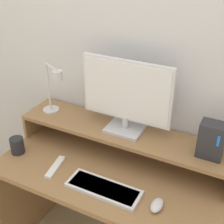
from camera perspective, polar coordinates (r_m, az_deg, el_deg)
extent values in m
cube|color=silver|center=(1.69, 4.62, 10.14)|extent=(6.00, 0.05, 2.50)
cube|color=olive|center=(1.70, -0.58, -10.99)|extent=(1.21, 0.59, 0.03)
cube|color=olive|center=(2.21, -14.60, -13.17)|extent=(0.03, 0.59, 0.69)
cube|color=olive|center=(2.05, -13.32, -1.27)|extent=(0.02, 0.26, 0.14)
cube|color=olive|center=(1.72, 1.95, -3.70)|extent=(1.21, 0.26, 0.02)
cube|color=#BCBCC1|center=(1.72, 2.44, -3.01)|extent=(0.20, 0.17, 0.02)
cylinder|color=#BCBCC1|center=(1.70, 2.47, -1.84)|extent=(0.04, 0.04, 0.06)
cube|color=silver|center=(1.61, 2.68, 3.91)|extent=(0.50, 0.02, 0.33)
cube|color=silver|center=(1.60, 2.51, 3.75)|extent=(0.47, 0.01, 0.31)
cylinder|color=silver|center=(1.94, -11.07, 0.41)|extent=(0.10, 0.10, 0.01)
cylinder|color=silver|center=(1.87, -11.52, 4.49)|extent=(0.01, 0.01, 0.29)
cylinder|color=silver|center=(1.76, -11.02, 8.06)|extent=(0.13, 0.07, 0.01)
cylinder|color=silver|center=(1.71, -9.93, 6.64)|extent=(0.06, 0.06, 0.05)
cube|color=#28282D|center=(1.55, 17.77, -4.93)|extent=(0.12, 0.09, 0.18)
cube|color=#1972F2|center=(1.50, 18.87, -5.10)|extent=(0.01, 0.00, 0.05)
cube|color=silver|center=(1.58, -1.55, -13.85)|extent=(0.38, 0.14, 0.02)
cube|color=#AFAFB3|center=(1.57, -1.56, -13.70)|extent=(0.35, 0.11, 0.01)
ellipsoid|color=silver|center=(1.50, 8.21, -16.50)|extent=(0.05, 0.10, 0.03)
cube|color=white|center=(1.73, -10.31, -9.86)|extent=(0.07, 0.18, 0.02)
cylinder|color=#232328|center=(1.87, -16.96, -5.87)|extent=(0.08, 0.08, 0.10)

